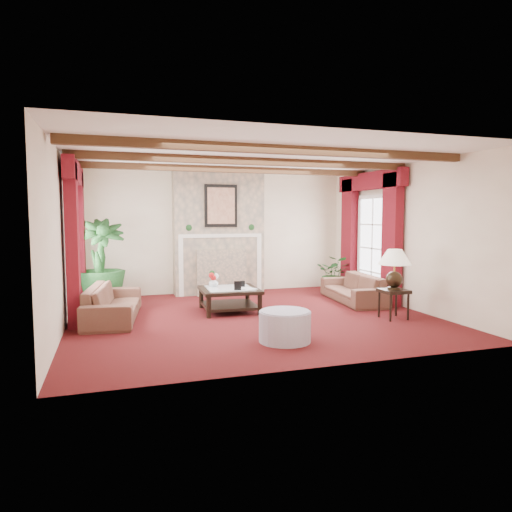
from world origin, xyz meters
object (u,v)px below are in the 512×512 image
object	(u,v)px
sofa_left	(113,297)
coffee_table	(229,300)
sofa_right	(353,284)
potted_palm	(100,281)
side_table	(393,304)
ottoman	(285,326)

from	to	relation	value
sofa_left	coffee_table	size ratio (longest dim) A/B	1.96
sofa_right	potted_palm	bearing A→B (deg)	-96.53
sofa_left	side_table	xyz separation A→B (m)	(4.51, -1.36, -0.13)
coffee_table	side_table	xyz separation A→B (m)	(2.49, -1.41, 0.04)
potted_palm	coffee_table	bearing A→B (deg)	-29.42
ottoman	potted_palm	bearing A→B (deg)	125.74
side_table	potted_palm	bearing A→B (deg)	150.55
sofa_right	side_table	bearing A→B (deg)	1.35
sofa_left	side_table	distance (m)	4.71
sofa_left	coffee_table	world-z (taller)	sofa_left
potted_palm	coffee_table	size ratio (longest dim) A/B	1.74
potted_palm	ottoman	bearing A→B (deg)	-54.26
sofa_right	coffee_table	bearing A→B (deg)	-80.22
potted_palm	coffee_table	world-z (taller)	potted_palm
coffee_table	ottoman	bearing A→B (deg)	-81.23
coffee_table	side_table	world-z (taller)	side_table
potted_palm	ottoman	xyz separation A→B (m)	(2.48, -3.44, -0.26)
sofa_left	potted_palm	distance (m)	1.34
potted_palm	ottoman	distance (m)	4.25
sofa_left	coffee_table	distance (m)	2.02
side_table	ottoman	world-z (taller)	side_table
sofa_right	potted_palm	distance (m)	4.99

